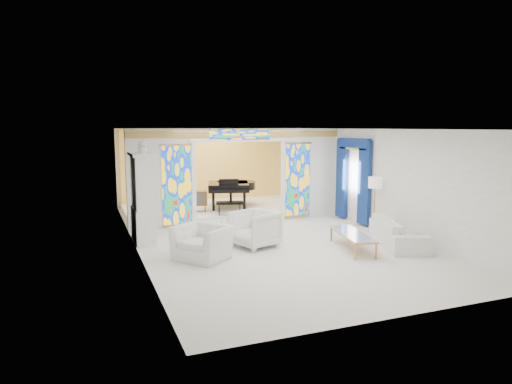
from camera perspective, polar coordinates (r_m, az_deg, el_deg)
name	(u,v)px	position (r m, az deg, el deg)	size (l,w,h in m)	color
floor	(262,236)	(12.99, 0.79, -5.47)	(12.00, 12.00, 0.00)	white
ceiling	(262,129)	(12.63, 0.81, 7.88)	(7.00, 12.00, 0.02)	white
wall_back	(207,166)	(18.40, -6.17, 3.25)	(7.00, 0.02, 3.00)	white
wall_front	(404,227)	(7.57, 17.99, -4.17)	(7.00, 0.02, 3.00)	white
wall_left	(133,189)	(11.89, -15.07, 0.33)	(0.02, 12.00, 3.00)	white
wall_right	(368,178)	(14.39, 13.86, 1.69)	(0.02, 12.00, 3.00)	white
partition_wall	(239,171)	(14.57, -2.12, 2.61)	(7.00, 0.22, 3.00)	white
stained_glass_left	(177,186)	(13.98, -9.87, 0.80)	(0.90, 0.04, 2.40)	gold
stained_glass_right	(298,180)	(15.28, 5.23, 1.51)	(0.90, 0.04, 2.40)	gold
stained_glass_transom	(240,134)	(14.40, -2.01, 7.20)	(2.00, 0.04, 0.34)	gold
alcove_platform	(221,208)	(16.77, -4.43, -2.07)	(6.80, 3.80, 0.18)	white
gold_curtain_back	(208,166)	(18.28, -6.08, 3.22)	(6.70, 0.10, 2.90)	#EEB352
chandelier	(226,141)	(16.47, -3.75, 6.37)	(0.48, 0.48, 0.30)	#B88240
blue_drapes	(353,174)	(14.90, 12.02, 2.27)	(0.14, 1.85, 2.65)	navy
china_cabinet	(142,198)	(12.55, -14.01, -0.76)	(0.56, 1.46, 2.72)	white
armchair_left	(203,242)	(10.75, -6.67, -6.28)	(1.20, 1.05, 0.78)	white
armchair_right	(255,229)	(11.71, -0.14, -4.62)	(1.00, 1.03, 0.94)	white
sofa	(398,232)	(12.51, 17.38, -4.76)	(2.37, 0.92, 0.69)	silver
side_table	(223,234)	(11.42, -4.11, -5.29)	(0.61, 0.61, 0.63)	white
vase	(223,222)	(11.35, -4.13, -3.81)	(0.16, 0.16, 0.17)	white
coffee_table	(352,234)	(11.70, 11.94, -5.18)	(1.00, 2.02, 0.43)	silver
floor_lamp	(375,185)	(13.60, 14.67, 0.82)	(0.44, 0.44, 1.63)	#B88240
grand_piano	(232,186)	(16.56, -3.02, 0.69)	(2.18, 2.82, 1.08)	black
tv_console	(198,198)	(15.73, -7.26, -0.76)	(0.68, 0.53, 0.70)	brown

